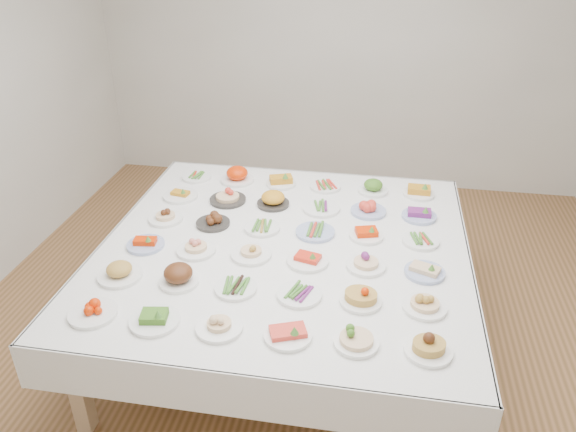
% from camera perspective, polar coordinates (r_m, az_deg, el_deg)
% --- Properties ---
extents(room_envelope, '(5.02, 5.02, 2.81)m').
position_cam_1_polar(room_envelope, '(3.32, 2.14, 14.51)').
color(room_envelope, '#91623C').
rests_on(room_envelope, ground).
extents(display_table, '(2.35, 2.35, 0.75)m').
position_cam_1_polar(display_table, '(3.64, -0.40, -3.78)').
color(display_table, white).
rests_on(display_table, ground).
extents(dish_0, '(0.25, 0.25, 0.10)m').
position_cam_1_polar(dish_0, '(3.18, -19.28, -8.94)').
color(dish_0, white).
rests_on(dish_0, display_table).
extents(dish_1, '(0.26, 0.26, 0.11)m').
position_cam_1_polar(dish_1, '(3.03, -13.46, -9.81)').
color(dish_1, white).
rests_on(dish_1, display_table).
extents(dish_2, '(0.24, 0.24, 0.12)m').
position_cam_1_polar(dish_2, '(2.93, -7.04, -10.52)').
color(dish_2, white).
rests_on(dish_2, display_table).
extents(dish_3, '(0.24, 0.24, 0.11)m').
position_cam_1_polar(dish_3, '(2.86, -0.01, -11.49)').
color(dish_3, white).
rests_on(dish_3, display_table).
extents(dish_4, '(0.22, 0.22, 0.13)m').
position_cam_1_polar(dish_4, '(2.83, 7.00, -11.86)').
color(dish_4, white).
rests_on(dish_4, display_table).
extents(dish_5, '(0.23, 0.23, 0.13)m').
position_cam_1_polar(dish_5, '(2.85, 14.16, -12.43)').
color(dish_5, white).
rests_on(dish_5, display_table).
extents(dish_6, '(0.26, 0.26, 0.14)m').
position_cam_1_polar(dish_6, '(3.42, -16.80, -5.08)').
color(dish_6, white).
rests_on(dish_6, display_table).
extents(dish_7, '(0.23, 0.23, 0.14)m').
position_cam_1_polar(dish_7, '(3.28, -11.09, -5.75)').
color(dish_7, white).
rests_on(dish_7, display_table).
extents(dish_8, '(0.24, 0.24, 0.05)m').
position_cam_1_polar(dish_8, '(3.21, -5.34, -7.16)').
color(dish_8, white).
rests_on(dish_8, display_table).
extents(dish_9, '(0.25, 0.25, 0.06)m').
position_cam_1_polar(dish_9, '(3.14, 1.16, -7.83)').
color(dish_9, white).
rests_on(dish_9, display_table).
extents(dish_10, '(0.23, 0.23, 0.14)m').
position_cam_1_polar(dish_10, '(3.10, 7.43, -7.76)').
color(dish_10, white).
rests_on(dish_10, display_table).
extents(dish_11, '(0.23, 0.23, 0.12)m').
position_cam_1_polar(dish_11, '(3.12, 13.78, -8.33)').
color(dish_11, white).
rests_on(dish_11, display_table).
extents(dish_12, '(0.24, 0.24, 0.10)m').
position_cam_1_polar(dish_12, '(3.69, -14.31, -2.51)').
color(dish_12, '#4C66B2').
rests_on(dish_12, display_table).
extents(dish_13, '(0.24, 0.24, 0.11)m').
position_cam_1_polar(dish_13, '(3.56, -9.34, -2.96)').
color(dish_13, white).
rests_on(dish_13, display_table).
extents(dish_14, '(0.25, 0.25, 0.12)m').
position_cam_1_polar(dish_14, '(3.48, -3.78, -3.38)').
color(dish_14, white).
rests_on(dish_14, display_table).
extents(dish_15, '(0.25, 0.25, 0.10)m').
position_cam_1_polar(dish_15, '(3.42, 2.02, -4.18)').
color(dish_15, white).
rests_on(dish_15, display_table).
extents(dish_16, '(0.23, 0.23, 0.13)m').
position_cam_1_polar(dish_16, '(3.39, 7.96, -4.40)').
color(dish_16, white).
rests_on(dish_16, display_table).
extents(dish_17, '(0.24, 0.24, 0.10)m').
position_cam_1_polar(dish_17, '(3.41, 13.75, -5.19)').
color(dish_17, '#4C66B2').
rests_on(dish_17, display_table).
extents(dish_18, '(0.23, 0.23, 0.11)m').
position_cam_1_polar(dish_18, '(3.96, -12.36, 0.17)').
color(dish_18, white).
rests_on(dish_18, display_table).
extents(dish_19, '(0.23, 0.23, 0.10)m').
position_cam_1_polar(dish_19, '(3.85, -7.66, -0.35)').
color(dish_19, '#2E2B29').
rests_on(dish_19, display_table).
extents(dish_20, '(0.24, 0.24, 0.05)m').
position_cam_1_polar(dish_20, '(3.77, -2.64, -1.08)').
color(dish_20, white).
rests_on(dish_20, display_table).
extents(dish_21, '(0.26, 0.26, 0.06)m').
position_cam_1_polar(dish_21, '(3.72, 2.79, -1.45)').
color(dish_21, '#4C66B2').
rests_on(dish_21, display_table).
extents(dish_22, '(0.22, 0.22, 0.09)m').
position_cam_1_polar(dish_22, '(3.71, 7.97, -1.66)').
color(dish_22, white).
rests_on(dish_22, display_table).
extents(dish_23, '(0.24, 0.24, 0.05)m').
position_cam_1_polar(dish_23, '(3.72, 13.33, -2.33)').
color(dish_23, white).
rests_on(dish_23, display_table).
extents(dish_24, '(0.25, 0.25, 0.10)m').
position_cam_1_polar(dish_24, '(4.26, -10.89, 2.33)').
color(dish_24, white).
rests_on(dish_24, display_table).
extents(dish_25, '(0.29, 0.29, 0.15)m').
position_cam_1_polar(dish_25, '(4.13, -6.18, 2.41)').
color(dish_25, '#2E2B29').
rests_on(dish_25, display_table).
extents(dish_26, '(0.25, 0.25, 0.14)m').
position_cam_1_polar(dish_26, '(4.06, -1.53, 1.91)').
color(dish_26, '#2E2B29').
rests_on(dish_26, display_table).
extents(dish_27, '(0.26, 0.26, 0.06)m').
position_cam_1_polar(dish_27, '(4.02, 3.39, 0.94)').
color(dish_27, white).
rests_on(dish_27, display_table).
extents(dish_28, '(0.25, 0.25, 0.10)m').
position_cam_1_polar(dish_28, '(4.01, 8.19, 0.89)').
color(dish_28, '#4C66B2').
rests_on(dish_28, display_table).
extents(dish_29, '(0.24, 0.24, 0.11)m').
position_cam_1_polar(dish_29, '(4.01, 13.22, 0.40)').
color(dish_29, '#4C66B2').
rests_on(dish_29, display_table).
extents(dish_30, '(0.23, 0.23, 0.05)m').
position_cam_1_polar(dish_30, '(4.56, -9.26, 4.03)').
color(dish_30, white).
rests_on(dish_30, display_table).
extents(dish_31, '(0.26, 0.26, 0.14)m').
position_cam_1_polar(dish_31, '(4.45, -5.19, 4.29)').
color(dish_31, white).
rests_on(dish_31, display_table).
extents(dish_32, '(0.23, 0.23, 0.11)m').
position_cam_1_polar(dish_32, '(4.38, -0.72, 3.75)').
color(dish_32, white).
rests_on(dish_32, display_table).
extents(dish_33, '(0.24, 0.23, 0.06)m').
position_cam_1_polar(dish_33, '(4.34, 3.82, 3.14)').
color(dish_33, white).
rests_on(dish_33, display_table).
extents(dish_34, '(0.22, 0.22, 0.12)m').
position_cam_1_polar(dish_34, '(4.30, 8.65, 3.10)').
color(dish_34, white).
rests_on(dish_34, display_table).
extents(dish_35, '(0.23, 0.23, 0.11)m').
position_cam_1_polar(dish_35, '(4.33, 13.18, 2.63)').
color(dish_35, white).
rests_on(dish_35, display_table).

